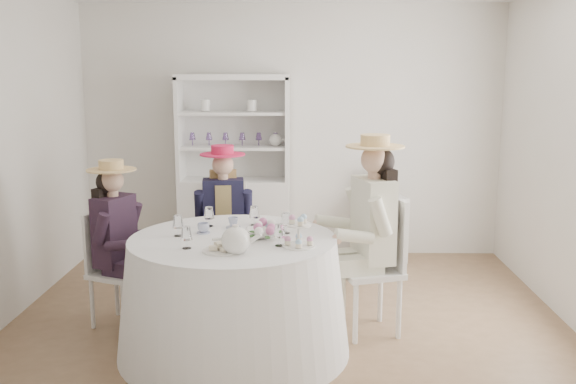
{
  "coord_description": "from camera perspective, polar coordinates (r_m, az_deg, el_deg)",
  "views": [
    {
      "loc": [
        0.11,
        -4.94,
        2.01
      ],
      "look_at": [
        0.0,
        0.1,
        1.05
      ],
      "focal_mm": 40.0,
      "sensor_mm": 36.0,
      "label": 1
    }
  ],
  "objects": [
    {
      "name": "wall_front",
      "position": [
        3.01,
        -0.91,
        -1.89
      ],
      "size": [
        4.5,
        0.0,
        4.5
      ],
      "primitive_type": "plane",
      "rotation": [
        -1.57,
        0.0,
        0.0
      ],
      "color": "silver",
      "rests_on": "ground"
    },
    {
      "name": "spare_chair",
      "position": [
        6.67,
        -4.96,
        -2.45
      ],
      "size": [
        0.42,
        0.42,
        0.91
      ],
      "rotation": [
        0.0,
        0.0,
        3.0
      ],
      "color": "silver",
      "rests_on": "ground"
    },
    {
      "name": "wall_left",
      "position": [
        5.52,
        -24.13,
        2.97
      ],
      "size": [
        0.0,
        4.5,
        4.5
      ],
      "primitive_type": "plane",
      "rotation": [
        1.57,
        0.0,
        1.57
      ],
      "color": "silver",
      "rests_on": "ground"
    },
    {
      "name": "cupcake_stand",
      "position": [
        4.3,
        0.96,
        -3.89
      ],
      "size": [
        0.22,
        0.22,
        0.21
      ],
      "rotation": [
        0.0,
        0.0,
        -0.35
      ],
      "color": "white",
      "rests_on": "tea_table"
    },
    {
      "name": "tea_table",
      "position": [
        4.68,
        -4.84,
        -9.1
      ],
      "size": [
        1.67,
        1.67,
        0.85
      ],
      "rotation": [
        0.0,
        0.0,
        0.34
      ],
      "color": "white",
      "rests_on": "ground"
    },
    {
      "name": "stemware_set",
      "position": [
        4.54,
        -4.94,
        -3.15
      ],
      "size": [
        0.85,
        0.85,
        0.15
      ],
      "color": "white",
      "rests_on": "tea_table"
    },
    {
      "name": "flower_bowl",
      "position": [
        4.54,
        -2.38,
        -3.75
      ],
      "size": [
        0.26,
        0.26,
        0.06
      ],
      "primitive_type": "imported",
      "rotation": [
        0.0,
        0.0,
        0.22
      ],
      "color": "white",
      "rests_on": "tea_table"
    },
    {
      "name": "guest_right",
      "position": [
        4.89,
        7.28,
        -2.79
      ],
      "size": [
        0.63,
        0.58,
        1.54
      ],
      "rotation": [
        0.0,
        0.0,
        -1.28
      ],
      "color": "silver",
      "rests_on": "ground"
    },
    {
      "name": "ground",
      "position": [
        5.33,
        -0.02,
        -11.35
      ],
      "size": [
        4.5,
        4.5,
        0.0
      ],
      "primitive_type": "plane",
      "color": "brown",
      "rests_on": "ground"
    },
    {
      "name": "flower_arrangement",
      "position": [
        4.46,
        -2.17,
        -3.29
      ],
      "size": [
        0.17,
        0.17,
        0.06
      ],
      "rotation": [
        0.0,
        0.0,
        0.32
      ],
      "color": "#CA659C",
      "rests_on": "tea_table"
    },
    {
      "name": "hatbox",
      "position": [
        6.84,
        8.34,
        0.79
      ],
      "size": [
        0.34,
        0.34,
        0.27
      ],
      "primitive_type": "cylinder",
      "rotation": [
        0.0,
        0.0,
        0.33
      ],
      "color": "black",
      "rests_on": "side_table"
    },
    {
      "name": "hutch",
      "position": [
        6.87,
        -4.73,
        -0.24
      ],
      "size": [
        1.3,
        0.79,
        1.97
      ],
      "rotation": [
        0.0,
        0.0,
        0.32
      ],
      "color": "silver",
      "rests_on": "ground"
    },
    {
      "name": "wall_back",
      "position": [
        6.97,
        0.36,
        5.36
      ],
      "size": [
        4.5,
        0.0,
        4.5
      ],
      "primitive_type": "plane",
      "rotation": [
        1.57,
        0.0,
        0.0
      ],
      "color": "silver",
      "rests_on": "ground"
    },
    {
      "name": "sandwich_plate",
      "position": [
        4.22,
        -5.95,
        -5.09
      ],
      "size": [
        0.25,
        0.25,
        0.05
      ],
      "rotation": [
        0.0,
        0.0,
        0.28
      ],
      "color": "white",
      "rests_on": "tea_table"
    },
    {
      "name": "teacup_c",
      "position": [
        4.66,
        -1.76,
        -3.3
      ],
      "size": [
        0.1,
        0.1,
        0.06
      ],
      "primitive_type": "imported",
      "rotation": [
        0.0,
        0.0,
        -0.4
      ],
      "color": "white",
      "rests_on": "tea_table"
    },
    {
      "name": "table_teapot",
      "position": [
        4.16,
        -4.64,
        -4.32
      ],
      "size": [
        0.26,
        0.19,
        0.2
      ],
      "rotation": [
        0.0,
        0.0,
        0.34
      ],
      "color": "white",
      "rests_on": "tea_table"
    },
    {
      "name": "teacup_b",
      "position": [
        4.82,
        -4.89,
        -2.79
      ],
      "size": [
        0.1,
        0.1,
        0.07
      ],
      "primitive_type": "imported",
      "rotation": [
        0.0,
        0.0,
        -0.41
      ],
      "color": "white",
      "rests_on": "tea_table"
    },
    {
      "name": "teacup_a",
      "position": [
        4.69,
        -7.53,
        -3.26
      ],
      "size": [
        0.09,
        0.09,
        0.07
      ],
      "primitive_type": "imported",
      "rotation": [
        0.0,
        0.0,
        0.07
      ],
      "color": "white",
      "rests_on": "tea_table"
    },
    {
      "name": "guest_mid",
      "position": [
        5.6,
        -5.74,
        -1.96
      ],
      "size": [
        0.51,
        0.53,
        1.38
      ],
      "rotation": [
        0.0,
        0.0,
        0.12
      ],
      "color": "silver",
      "rests_on": "ground"
    },
    {
      "name": "side_table",
      "position": [
        6.94,
        8.23,
        -3.15
      ],
      "size": [
        0.55,
        0.55,
        0.7
      ],
      "primitive_type": "cube",
      "rotation": [
        0.0,
        0.0,
        0.26
      ],
      "color": "silver",
      "rests_on": "ground"
    },
    {
      "name": "guest_left",
      "position": [
        5.2,
        -14.95,
        -3.6
      ],
      "size": [
        0.56,
        0.51,
        1.33
      ],
      "rotation": [
        0.0,
        0.0,
        1.18
      ],
      "color": "silver",
      "rests_on": "ground"
    }
  ]
}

